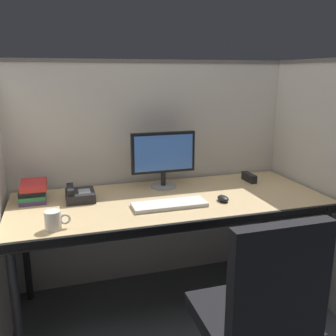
{
  "coord_description": "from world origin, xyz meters",
  "views": [
    {
      "loc": [
        -0.64,
        -1.77,
        1.49
      ],
      "look_at": [
        0.0,
        0.35,
        0.92
      ],
      "focal_mm": 39.8,
      "sensor_mm": 36.0,
      "label": 1
    }
  ],
  "objects_px": {
    "desk_phone": "(79,195)",
    "keyboard_main": "(169,205)",
    "desk": "(171,207)",
    "red_stapler": "(249,177)",
    "monitor_center": "(163,156)",
    "coffee_mug": "(54,220)",
    "computer_mouse": "(223,198)",
    "book_stack": "(33,191)"
  },
  "relations": [
    {
      "from": "desk",
      "to": "computer_mouse",
      "type": "height_order",
      "value": "computer_mouse"
    },
    {
      "from": "monitor_center",
      "to": "book_stack",
      "type": "xyz_separation_m",
      "value": [
        -0.82,
        -0.03,
        -0.16
      ]
    },
    {
      "from": "desk",
      "to": "red_stapler",
      "type": "xyz_separation_m",
      "value": [
        0.65,
        0.21,
        0.08
      ]
    },
    {
      "from": "desk",
      "to": "computer_mouse",
      "type": "bearing_deg",
      "value": -24.22
    },
    {
      "from": "book_stack",
      "to": "desk",
      "type": "bearing_deg",
      "value": -15.37
    },
    {
      "from": "computer_mouse",
      "to": "red_stapler",
      "type": "xyz_separation_m",
      "value": [
        0.36,
        0.34,
        0.01
      ]
    },
    {
      "from": "keyboard_main",
      "to": "red_stapler",
      "type": "distance_m",
      "value": 0.77
    },
    {
      "from": "red_stapler",
      "to": "desk_phone",
      "type": "bearing_deg",
      "value": -176.75
    },
    {
      "from": "book_stack",
      "to": "keyboard_main",
      "type": "bearing_deg",
      "value": -24.37
    },
    {
      "from": "red_stapler",
      "to": "desk",
      "type": "bearing_deg",
      "value": -162.22
    },
    {
      "from": "coffee_mug",
      "to": "computer_mouse",
      "type": "bearing_deg",
      "value": 8.07
    },
    {
      "from": "desk",
      "to": "keyboard_main",
      "type": "height_order",
      "value": "keyboard_main"
    },
    {
      "from": "computer_mouse",
      "to": "desk_phone",
      "type": "distance_m",
      "value": 0.87
    },
    {
      "from": "desk",
      "to": "monitor_center",
      "type": "relative_size",
      "value": 4.42
    },
    {
      "from": "keyboard_main",
      "to": "desk_phone",
      "type": "distance_m",
      "value": 0.56
    },
    {
      "from": "desk",
      "to": "red_stapler",
      "type": "height_order",
      "value": "red_stapler"
    },
    {
      "from": "desk",
      "to": "keyboard_main",
      "type": "xyz_separation_m",
      "value": [
        -0.05,
        -0.12,
        0.06
      ]
    },
    {
      "from": "monitor_center",
      "to": "keyboard_main",
      "type": "xyz_separation_m",
      "value": [
        -0.07,
        -0.37,
        -0.2
      ]
    },
    {
      "from": "keyboard_main",
      "to": "book_stack",
      "type": "distance_m",
      "value": 0.83
    },
    {
      "from": "keyboard_main",
      "to": "coffee_mug",
      "type": "bearing_deg",
      "value": -167.15
    },
    {
      "from": "coffee_mug",
      "to": "keyboard_main",
      "type": "bearing_deg",
      "value": 12.85
    },
    {
      "from": "desk",
      "to": "red_stapler",
      "type": "distance_m",
      "value": 0.68
    },
    {
      "from": "desk",
      "to": "coffee_mug",
      "type": "distance_m",
      "value": 0.74
    },
    {
      "from": "keyboard_main",
      "to": "desk_phone",
      "type": "xyz_separation_m",
      "value": [
        -0.49,
        0.26,
        0.02
      ]
    },
    {
      "from": "monitor_center",
      "to": "keyboard_main",
      "type": "bearing_deg",
      "value": -100.82
    },
    {
      "from": "keyboard_main",
      "to": "computer_mouse",
      "type": "xyz_separation_m",
      "value": [
        0.33,
        -0.01,
        0.01
      ]
    },
    {
      "from": "coffee_mug",
      "to": "book_stack",
      "type": "bearing_deg",
      "value": 103.33
    },
    {
      "from": "monitor_center",
      "to": "red_stapler",
      "type": "relative_size",
      "value": 2.87
    },
    {
      "from": "computer_mouse",
      "to": "red_stapler",
      "type": "bearing_deg",
      "value": 43.17
    },
    {
      "from": "desk",
      "to": "book_stack",
      "type": "bearing_deg",
      "value": 164.63
    },
    {
      "from": "keyboard_main",
      "to": "coffee_mug",
      "type": "height_order",
      "value": "coffee_mug"
    },
    {
      "from": "coffee_mug",
      "to": "book_stack",
      "type": "height_order",
      "value": "book_stack"
    },
    {
      "from": "desk_phone",
      "to": "keyboard_main",
      "type": "bearing_deg",
      "value": -28.07
    },
    {
      "from": "keyboard_main",
      "to": "desk_phone",
      "type": "relative_size",
      "value": 2.26
    },
    {
      "from": "monitor_center",
      "to": "keyboard_main",
      "type": "relative_size",
      "value": 1.0
    },
    {
      "from": "computer_mouse",
      "to": "red_stapler",
      "type": "distance_m",
      "value": 0.49
    },
    {
      "from": "computer_mouse",
      "to": "coffee_mug",
      "type": "xyz_separation_m",
      "value": [
        -0.97,
        -0.14,
        0.03
      ]
    },
    {
      "from": "desk",
      "to": "desk_phone",
      "type": "height_order",
      "value": "desk_phone"
    },
    {
      "from": "desk",
      "to": "keyboard_main",
      "type": "bearing_deg",
      "value": -111.14
    },
    {
      "from": "computer_mouse",
      "to": "red_stapler",
      "type": "relative_size",
      "value": 0.64
    },
    {
      "from": "coffee_mug",
      "to": "red_stapler",
      "type": "height_order",
      "value": "coffee_mug"
    },
    {
      "from": "desk_phone",
      "to": "desk",
      "type": "bearing_deg",
      "value": -14.6
    }
  ]
}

